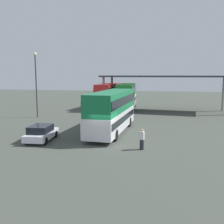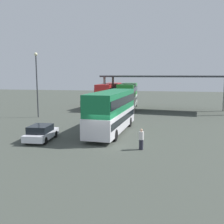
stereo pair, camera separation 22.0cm
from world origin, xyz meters
TOP-DOWN VIEW (x-y plane):
  - ground_plane at (0.00, 0.00)m, footprint 140.00×140.00m
  - double_decker_main at (-0.39, 4.49)m, footprint 3.25×10.64m
  - parked_hatchback at (-5.73, 0.15)m, footprint 1.98×3.98m
  - double_decker_near_canopy at (-4.41, 23.15)m, footprint 2.52×11.23m
  - double_decker_mid_row at (-1.14, 22.37)m, footprint 2.88×10.47m
  - depot_canopy at (4.59, 21.41)m, footprint 19.87×8.06m
  - lamppost_tall at (-11.75, 11.60)m, footprint 0.44×0.44m
  - pedestrian_waiting at (2.89, -0.98)m, footprint 0.38×0.38m

SIDE VIEW (x-z plane):
  - ground_plane at x=0.00m, z-range 0.00..0.00m
  - parked_hatchback at x=-5.73m, z-range 0.00..1.35m
  - pedestrian_waiting at x=2.89m, z-range -0.01..1.59m
  - double_decker_main at x=-0.39m, z-range 0.20..4.21m
  - double_decker_near_canopy at x=-4.41m, z-range 0.20..4.31m
  - double_decker_mid_row at x=-1.14m, z-range 0.20..4.33m
  - depot_canopy at x=4.59m, z-range 2.36..7.83m
  - lamppost_tall at x=-11.75m, z-range 1.04..9.47m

